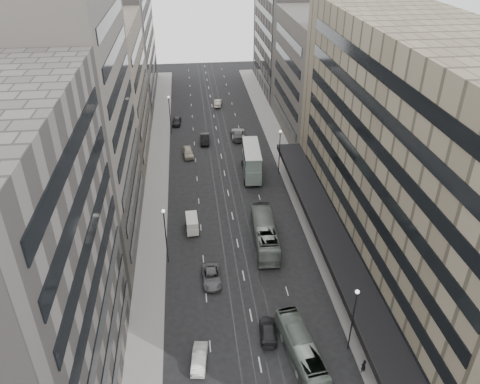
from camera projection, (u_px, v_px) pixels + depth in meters
name	position (u px, v px, depth m)	size (l,w,h in m)	color
ground	(252.00, 322.00, 53.56)	(220.00, 220.00, 0.00)	black
sidewalk_right	(288.00, 166.00, 86.74)	(4.00, 125.00, 0.15)	gray
sidewalk_left	(158.00, 173.00, 84.34)	(4.00, 125.00, 0.15)	gray
department_store	(425.00, 164.00, 54.90)	(19.20, 60.00, 30.00)	gray
building_right_mid	(323.00, 77.00, 93.99)	(15.00, 28.00, 24.00)	#534E48
building_right_far	(292.00, 34.00, 118.58)	(15.00, 32.00, 28.00)	#5F5955
building_left_b	(64.00, 128.00, 58.96)	(15.00, 26.00, 34.00)	#534E48
building_left_c	(100.00, 93.00, 84.31)	(15.00, 28.00, 25.00)	#6C6054
building_left_d	(118.00, 42.00, 111.73)	(15.00, 38.00, 28.00)	#5F5955
lamp_right_near	(354.00, 313.00, 47.60)	(0.44, 0.44, 8.32)	#262628
lamp_right_far	(280.00, 147.00, 81.76)	(0.44, 0.44, 8.32)	#262628
lamp_left_near	(165.00, 230.00, 60.18)	(0.44, 0.44, 8.32)	#262628
lamp_left_far	(169.00, 110.00, 96.90)	(0.44, 0.44, 8.32)	#262628
bus_near	(301.00, 349.00, 48.30)	(2.44, 10.41, 2.90)	gray
bus_far	(265.00, 233.00, 65.53)	(2.89, 12.35, 3.44)	gray
double_decker	(252.00, 160.00, 82.25)	(3.54, 10.01, 5.39)	gray
panel_van	(192.00, 223.00, 68.34)	(1.97, 3.79, 2.35)	silver
sedan_1	(199.00, 359.00, 48.24)	(1.46, 4.18, 1.38)	silver
sedan_2	(212.00, 277.00, 59.10)	(2.32, 5.04, 1.40)	#5E5E60
sedan_3	(268.00, 331.00, 51.52)	(1.87, 4.61, 1.34)	black
sedan_4	(188.00, 152.00, 89.87)	(1.95, 4.84, 1.65)	#B5AD96
sedan_5	(205.00, 139.00, 95.20)	(1.74, 5.00, 1.65)	black
sedan_6	(238.00, 134.00, 97.58)	(2.72, 5.90, 1.64)	#B6B6B2
sedan_7	(237.00, 135.00, 96.97)	(2.40, 5.91, 1.71)	#515153
sedan_8	(177.00, 121.00, 103.68)	(1.83, 4.55, 1.55)	black
sedan_9	(218.00, 103.00, 113.67)	(1.61, 4.62, 1.52)	beige
pedestrian	(364.00, 366.00, 47.09)	(0.61, 0.40, 1.68)	black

